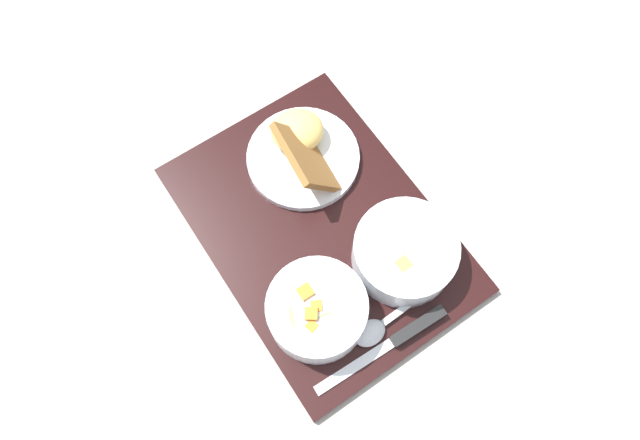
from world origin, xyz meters
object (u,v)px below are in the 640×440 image
(knife, at_px, (408,332))
(plate_main, at_px, (302,149))
(bowl_soup, at_px, (405,252))
(spoon, at_px, (382,325))
(bowl_salad, at_px, (317,310))

(knife, bearing_deg, plate_main, -93.58)
(plate_main, bearing_deg, bowl_soup, 178.52)
(knife, height_order, spoon, knife)
(bowl_salad, bearing_deg, bowl_soup, -98.34)
(spoon, bearing_deg, bowl_soup, -144.39)
(bowl_soup, height_order, spoon, bowl_soup)
(bowl_salad, height_order, knife, bowl_salad)
(bowl_salad, distance_m, bowl_soup, 0.14)
(bowl_salad, relative_size, knife, 0.65)
(bowl_soup, xyz_separation_m, spoon, (-0.05, 0.09, -0.03))
(knife, xyz_separation_m, spoon, (0.03, 0.02, -0.00))
(bowl_soup, distance_m, plate_main, 0.22)
(bowl_salad, bearing_deg, plate_main, -37.17)
(plate_main, relative_size, spoon, 1.18)
(plate_main, bearing_deg, spoon, 160.58)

